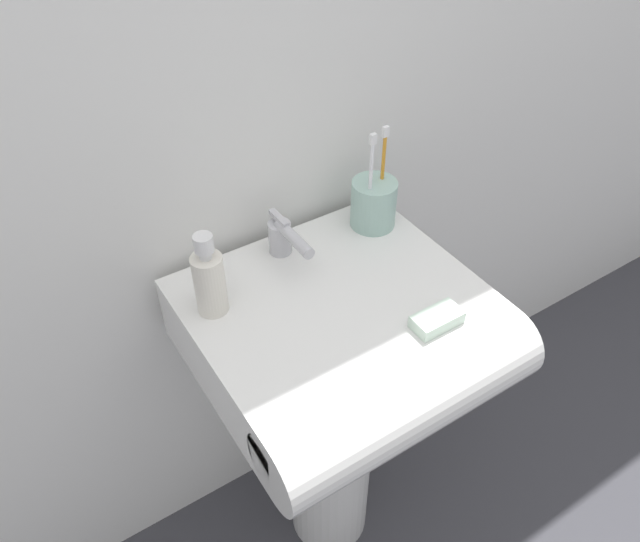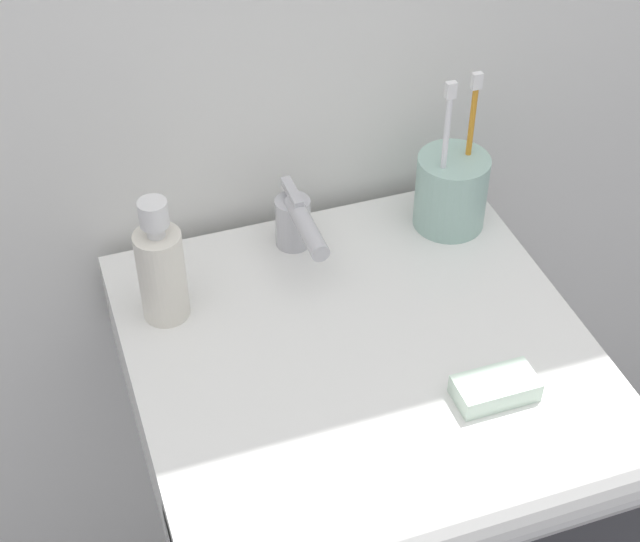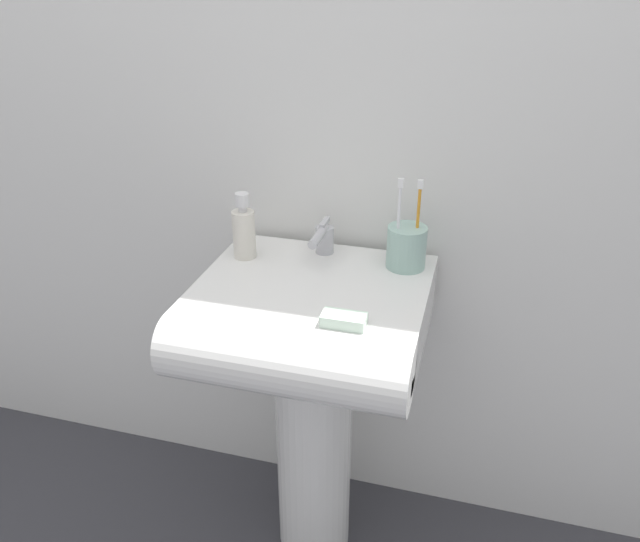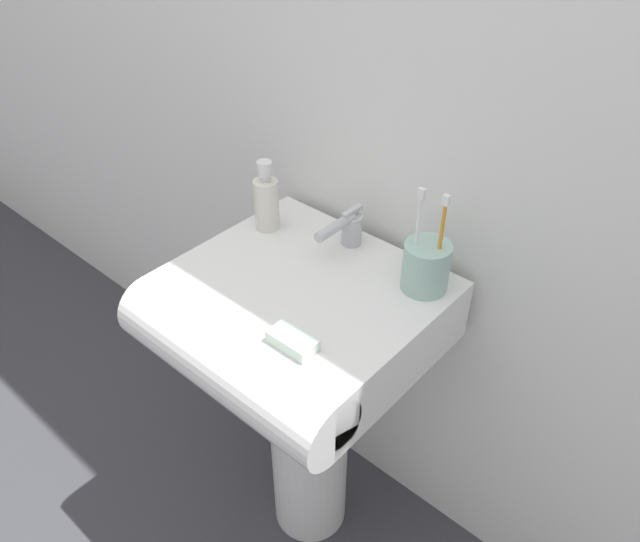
# 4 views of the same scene
# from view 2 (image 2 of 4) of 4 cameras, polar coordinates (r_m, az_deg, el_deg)

# --- Properties ---
(sink_basin) EXTENTS (0.50, 0.49, 0.14)m
(sink_basin) POSITION_cam_2_polar(r_m,az_deg,el_deg) (1.13, 2.55, -7.25)
(sink_basin) COLOR white
(sink_basin) RESTS_ON sink_pedestal
(faucet) EXTENTS (0.04, 0.13, 0.08)m
(faucet) POSITION_cam_2_polar(r_m,az_deg,el_deg) (1.18, -1.38, 2.85)
(faucet) COLOR #B7B7BC
(faucet) RESTS_ON sink_basin
(toothbrush_cup) EXTENTS (0.09, 0.09, 0.21)m
(toothbrush_cup) POSITION_cam_2_polar(r_m,az_deg,el_deg) (1.23, 7.64, 4.68)
(toothbrush_cup) COLOR #99BFB2
(toothbrush_cup) RESTS_ON sink_basin
(soap_bottle) EXTENTS (0.05, 0.05, 0.16)m
(soap_bottle) POSITION_cam_2_polar(r_m,az_deg,el_deg) (1.09, -9.22, 0.08)
(soap_bottle) COLOR silver
(soap_bottle) RESTS_ON sink_basin
(bar_soap) EXTENTS (0.09, 0.05, 0.02)m
(bar_soap) POSITION_cam_2_polar(r_m,az_deg,el_deg) (1.04, 10.16, -6.74)
(bar_soap) COLOR silver
(bar_soap) RESTS_ON sink_basin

